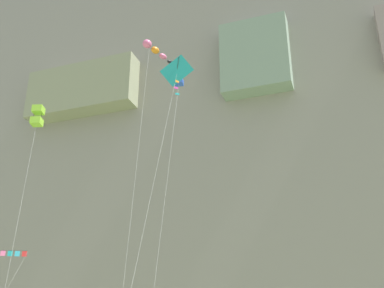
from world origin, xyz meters
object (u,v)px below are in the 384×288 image
object	(u,v)px
kite_diamond_mid_right	(176,75)
kite_banner_front_field	(2,256)
kite_box_high_left	(179,78)
kite_windsock_high_right	(154,50)
kite_box_far_right	(37,116)

from	to	relation	value
kite_diamond_mid_right	kite_banner_front_field	world-z (taller)	kite_diamond_mid_right
kite_box_high_left	kite_banner_front_field	bearing A→B (deg)	168.05
kite_box_high_left	kite_diamond_mid_right	distance (m)	10.02
kite_diamond_mid_right	kite_banner_front_field	xyz separation A→B (m)	(-22.67, 12.27, -8.48)
kite_box_high_left	kite_windsock_high_right	xyz separation A→B (m)	(-2.04, -0.86, 2.80)
kite_diamond_mid_right	kite_windsock_high_right	world-z (taller)	kite_windsock_high_right
kite_box_high_left	kite_diamond_mid_right	bearing A→B (deg)	-69.91
kite_box_high_left	kite_diamond_mid_right	world-z (taller)	kite_box_high_left
kite_box_high_left	kite_banner_front_field	world-z (taller)	kite_box_high_left
kite_diamond_mid_right	kite_banner_front_field	size ratio (longest dim) A/B	1.81
kite_windsock_high_right	kite_box_far_right	bearing A→B (deg)	-161.45
kite_box_high_left	kite_windsock_high_right	world-z (taller)	kite_windsock_high_right
kite_box_far_right	kite_banner_front_field	size ratio (longest dim) A/B	1.87
kite_box_high_left	kite_windsock_high_right	size ratio (longest dim) A/B	0.91
kite_windsock_high_right	kite_banner_front_field	bearing A→B (deg)	164.10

